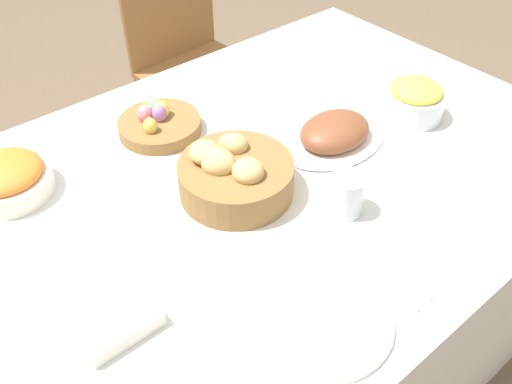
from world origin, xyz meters
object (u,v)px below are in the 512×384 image
spoon (389,269)px  butter_dish (118,325)px  bread_basket (234,175)px  carrot_bowl (7,178)px  ham_platter (334,133)px  drinking_cup (346,194)px  pineapple_bowl (414,100)px  knife (378,277)px  egg_basket (159,123)px  chair_far_right (193,58)px  fork (257,369)px  dinner_plate (323,319)px

spoon → butter_dish: size_ratio=1.41×
bread_basket → carrot_bowl: bearing=140.4°
bread_basket → spoon: size_ratio=1.30×
ham_platter → drinking_cup: (-0.16, -0.19, 0.02)m
pineapple_bowl → spoon: pineapple_bowl is taller
knife → egg_basket: bearing=97.7°
chair_far_right → bread_basket: 1.09m
fork → drinking_cup: drinking_cup is taller
fork → drinking_cup: size_ratio=2.11×
dinner_plate → fork: dinner_plate is taller
egg_basket → spoon: (0.09, -0.68, -0.02)m
carrot_bowl → fork: carrot_bowl is taller
fork → knife: size_ratio=1.00×
pineapple_bowl → knife: size_ratio=0.81×
carrot_bowl → dinner_plate: carrot_bowl is taller
chair_far_right → butter_dish: (-0.89, -1.08, 0.23)m
ham_platter → fork: ham_platter is taller
carrot_bowl → pineapple_bowl: 1.01m
carrot_bowl → fork: size_ratio=0.98×
bread_basket → ham_platter: size_ratio=0.85×
ham_platter → fork: bearing=-146.9°
chair_far_right → bread_basket: bearing=-123.5°
butter_dish → spoon: bearing=-24.5°
egg_basket → spoon: bearing=-82.5°
knife → spoon: (0.03, 0.00, 0.00)m
chair_far_right → pineapple_bowl: chair_far_right is taller
chair_far_right → drinking_cup: size_ratio=10.06×
carrot_bowl → drinking_cup: bearing=-44.5°
chair_far_right → bread_basket: size_ratio=3.66×
spoon → fork: bearing=177.3°
bread_basket → ham_platter: bread_basket is taller
chair_far_right → bread_basket: (-0.51, -0.92, 0.27)m
knife → carrot_bowl: bearing=125.3°
carrot_bowl → pineapple_bowl: (0.93, -0.38, 0.01)m
chair_far_right → fork: size_ratio=4.76×
fork → butter_dish: size_ratio=1.41×
spoon → drinking_cup: drinking_cup is taller
egg_basket → knife: 0.68m
bread_basket → knife: bearing=-81.4°
egg_basket → spoon: egg_basket is taller
chair_far_right → egg_basket: size_ratio=4.43×
fork → spoon: 0.33m
ham_platter → fork: size_ratio=1.52×
chair_far_right → drinking_cup: (-0.37, -1.13, 0.26)m
chair_far_right → spoon: size_ratio=4.76×
carrot_bowl → butter_dish: carrot_bowl is taller
drinking_cup → pineapple_bowl: bearing=18.9°
chair_far_right → fork: (-0.76, -1.30, 0.22)m
bread_basket → fork: size_ratio=1.30×
pineapple_bowl → dinner_plate: bearing=-154.4°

